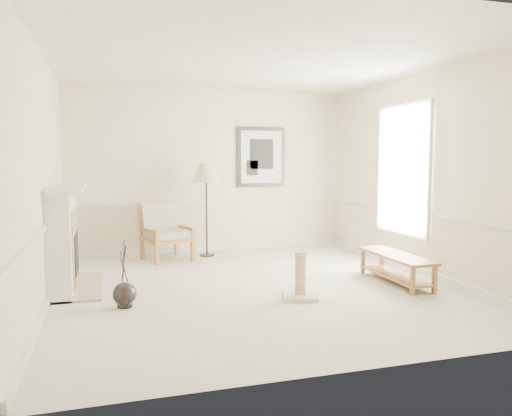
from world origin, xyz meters
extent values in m
plane|color=silver|center=(0.00, 0.00, 0.00)|extent=(5.50, 5.50, 0.00)
cube|color=beige|center=(0.00, 2.75, 1.45)|extent=(5.00, 0.04, 2.90)
cube|color=beige|center=(0.00, -2.75, 1.45)|extent=(5.00, 0.04, 2.90)
cube|color=beige|center=(-2.50, 0.00, 1.45)|extent=(0.04, 5.50, 2.90)
cube|color=beige|center=(2.50, 0.00, 1.45)|extent=(0.04, 5.50, 2.90)
cube|color=white|center=(0.00, 0.00, 2.90)|extent=(5.00, 5.50, 0.04)
cube|color=white|center=(0.00, 2.73, 0.05)|extent=(4.95, 0.04, 0.10)
cube|color=white|center=(0.00, 2.73, 0.90)|extent=(4.95, 0.04, 0.05)
cube|color=white|center=(2.46, 0.40, 1.50)|extent=(0.03, 1.20, 1.80)
cube|color=white|center=(2.45, 0.40, 1.50)|extent=(0.05, 1.34, 1.94)
cube|color=black|center=(0.95, 2.72, 1.70)|extent=(0.92, 0.04, 1.10)
cube|color=white|center=(0.95, 2.69, 1.70)|extent=(0.78, 0.01, 0.96)
cube|color=black|center=(0.95, 2.69, 1.75)|extent=(0.45, 0.01, 0.55)
cube|color=white|center=(-2.36, 0.60, 0.62)|extent=(0.28, 1.50, 1.25)
cube|color=white|center=(-2.31, 0.60, 1.28)|extent=(0.46, 1.64, 0.06)
cube|color=#C6B28E|center=(-2.21, 0.60, 0.55)|extent=(0.02, 1.05, 0.95)
cube|color=black|center=(-2.20, 0.60, 0.42)|extent=(0.02, 0.62, 0.58)
cube|color=gold|center=(-2.20, 0.60, 0.16)|extent=(0.01, 0.66, 0.05)
cube|color=#C6B28E|center=(-2.20, 0.60, 0.01)|extent=(0.60, 1.50, 0.03)
sphere|color=black|center=(-1.65, -0.47, 0.15)|extent=(0.27, 0.27, 0.27)
cylinder|color=black|center=(-1.65, -0.47, 0.04)|extent=(0.17, 0.17, 0.08)
cylinder|color=black|center=(-1.65, -0.47, 0.50)|extent=(0.06, 0.10, 0.42)
cylinder|color=black|center=(-1.65, -0.47, 0.46)|extent=(0.08, 0.12, 0.34)
cylinder|color=black|center=(-1.65, -0.47, 0.53)|extent=(0.04, 0.05, 0.49)
cube|color=olive|center=(-1.08, 1.66, 0.19)|extent=(0.08, 0.08, 0.38)
cube|color=olive|center=(-1.27, 2.25, 0.19)|extent=(0.08, 0.08, 0.38)
cube|color=olive|center=(-0.49, 1.84, 0.19)|extent=(0.08, 0.08, 0.38)
cube|color=olive|center=(-0.67, 2.44, 0.19)|extent=(0.08, 0.08, 0.38)
cube|color=olive|center=(-0.88, 2.05, 0.35)|extent=(0.88, 0.88, 0.05)
cube|color=olive|center=(-0.97, 2.35, 0.66)|extent=(0.72, 0.37, 0.55)
cube|color=olive|center=(-1.17, 1.95, 0.52)|extent=(0.27, 0.69, 0.05)
cube|color=olive|center=(-0.58, 2.14, 0.52)|extent=(0.27, 0.69, 0.05)
cube|color=beige|center=(-0.88, 2.05, 0.44)|extent=(0.81, 0.81, 0.12)
cube|color=beige|center=(-0.95, 2.30, 0.68)|extent=(0.67, 0.38, 0.49)
cylinder|color=black|center=(-0.18, 2.22, 0.01)|extent=(0.26, 0.26, 0.03)
cylinder|color=black|center=(-0.18, 2.22, 0.74)|extent=(0.03, 0.03, 1.43)
cone|color=beige|center=(-0.18, 2.22, 1.43)|extent=(0.55, 0.55, 0.31)
cube|color=olive|center=(1.88, -0.37, 0.37)|extent=(0.42, 1.36, 0.04)
cube|color=olive|center=(1.88, -0.37, 0.10)|extent=(0.36, 1.27, 0.03)
cube|color=olive|center=(1.72, -0.99, 0.17)|extent=(0.05, 0.05, 0.35)
cube|color=olive|center=(2.04, -0.99, 0.17)|extent=(0.05, 0.05, 0.35)
cube|color=olive|center=(1.73, 0.26, 0.17)|extent=(0.05, 0.05, 0.35)
cube|color=olive|center=(2.04, 0.25, 0.17)|extent=(0.05, 0.05, 0.35)
cube|color=silver|center=(0.38, -0.70, 0.02)|extent=(0.49, 0.49, 0.05)
cylinder|color=tan|center=(0.38, -0.70, 0.29)|extent=(0.13, 0.13, 0.48)
cylinder|color=silver|center=(0.38, -0.70, 0.54)|extent=(0.15, 0.15, 0.04)
camera|label=1|loc=(-1.81, -6.13, 1.65)|focal=35.00mm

